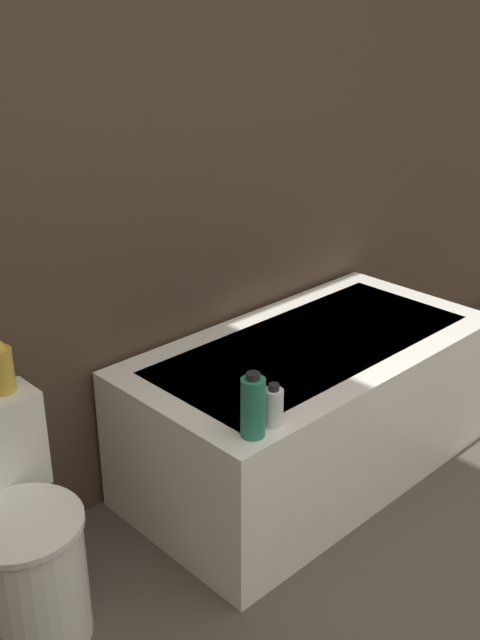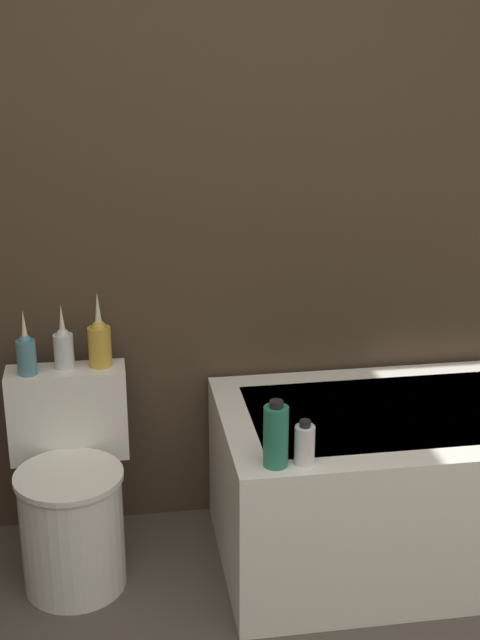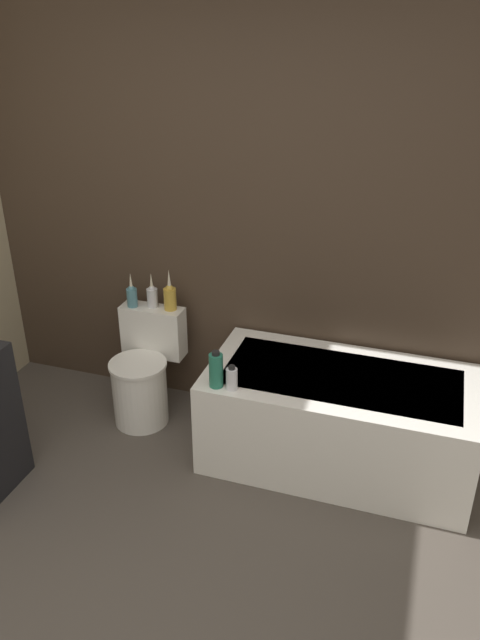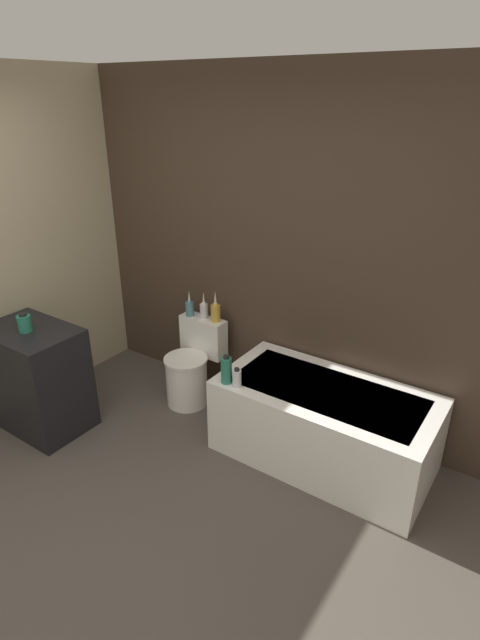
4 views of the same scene
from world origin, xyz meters
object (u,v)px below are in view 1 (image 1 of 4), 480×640
object	(u,v)px
bathtub	(310,407)
shampoo_bottle_short	(273,406)
shampoo_bottle_tall	(253,407)
vase_bronze	(0,364)
toilet	(14,544)

from	to	relation	value
bathtub	shampoo_bottle_short	world-z (taller)	shampoo_bottle_short
shampoo_bottle_tall	vase_bronze	bearing A→B (deg)	132.29
bathtub	shampoo_bottle_short	xyz separation A→B (m)	(-0.53, -0.30, 0.34)
shampoo_bottle_tall	shampoo_bottle_short	xyz separation A→B (m)	(0.09, -0.00, -0.03)
bathtub	toilet	xyz separation A→B (m)	(-1.24, 0.06, 0.01)
bathtub	shampoo_bottle_tall	bearing A→B (deg)	-154.11
vase_bronze	shampoo_bottle_short	xyz separation A→B (m)	(0.59, -0.55, -0.15)
shampoo_bottle_short	shampoo_bottle_tall	bearing A→B (deg)	179.65
shampoo_bottle_short	toilet	bearing A→B (deg)	152.94
shampoo_bottle_short	bathtub	bearing A→B (deg)	29.52
bathtub	toilet	size ratio (longest dim) A/B	2.14
bathtub	toilet	distance (m)	1.24
bathtub	vase_bronze	distance (m)	1.25
shampoo_bottle_tall	shampoo_bottle_short	world-z (taller)	shampoo_bottle_tall
shampoo_bottle_short	vase_bronze	bearing A→B (deg)	136.84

